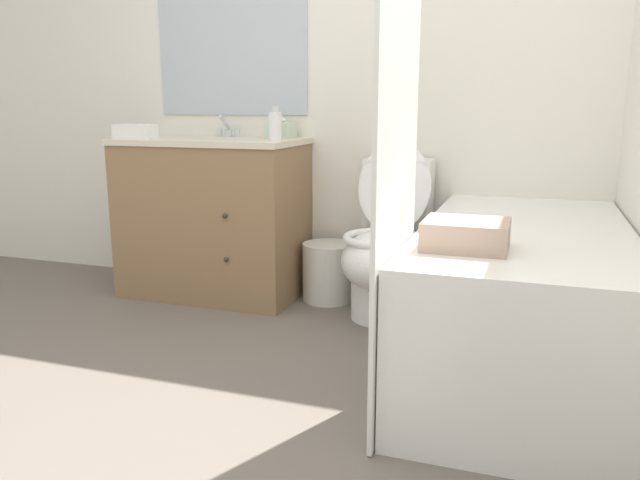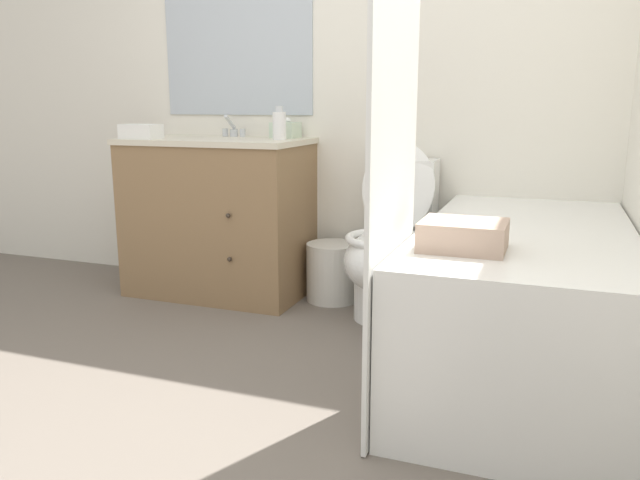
{
  "view_description": "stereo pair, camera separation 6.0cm",
  "coord_description": "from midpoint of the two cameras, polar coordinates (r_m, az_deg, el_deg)",
  "views": [
    {
      "loc": [
        0.88,
        -1.44,
        1.04
      ],
      "look_at": [
        0.1,
        0.82,
        0.51
      ],
      "focal_mm": 35.0,
      "sensor_mm": 36.0,
      "label": 1
    },
    {
      "loc": [
        0.94,
        -1.42,
        1.04
      ],
      "look_at": [
        0.1,
        0.82,
        0.51
      ],
      "focal_mm": 35.0,
      "sensor_mm": 36.0,
      "label": 2
    }
  ],
  "objects": [
    {
      "name": "wastebasket",
      "position": [
        3.35,
        1.66,
        -2.94
      ],
      "size": [
        0.28,
        0.28,
        0.31
      ],
      "color": "silver",
      "rests_on": "ground_plane"
    },
    {
      "name": "soap_dispenser",
      "position": [
        3.24,
        -3.2,
        10.47
      ],
      "size": [
        0.07,
        0.07,
        0.17
      ],
      "color": "white",
      "rests_on": "vanity_cabinet"
    },
    {
      "name": "toilet",
      "position": [
        3.06,
        6.96,
        -1.01
      ],
      "size": [
        0.39,
        0.66,
        0.85
      ],
      "color": "white",
      "rests_on": "ground_plane"
    },
    {
      "name": "ground_plane",
      "position": [
        1.99,
        -10.76,
        -19.33
      ],
      "size": [
        14.0,
        14.0,
        0.0
      ],
      "primitive_type": "plane",
      "color": "#6B6056"
    },
    {
      "name": "wall_back",
      "position": [
        3.41,
        5.07,
        15.88
      ],
      "size": [
        8.0,
        0.06,
        2.5
      ],
      "color": "white",
      "rests_on": "ground_plane"
    },
    {
      "name": "sink_faucet",
      "position": [
        3.59,
        -7.47,
        9.91
      ],
      "size": [
        0.14,
        0.12,
        0.12
      ],
      "color": "silver",
      "rests_on": "vanity_cabinet"
    },
    {
      "name": "vanity_cabinet",
      "position": [
        3.47,
        -8.75,
        2.24
      ],
      "size": [
        0.98,
        0.58,
        0.86
      ],
      "color": "olive",
      "rests_on": "ground_plane"
    },
    {
      "name": "shower_curtain",
      "position": [
        1.97,
        7.74,
        11.47
      ],
      "size": [
        0.02,
        0.58,
        2.01
      ],
      "color": "white",
      "rests_on": "ground_plane"
    },
    {
      "name": "hand_towel_folded",
      "position": [
        3.46,
        -15.58,
        9.54
      ],
      "size": [
        0.2,
        0.13,
        0.08
      ],
      "color": "white",
      "rests_on": "vanity_cabinet"
    },
    {
      "name": "tissue_box",
      "position": [
        3.42,
        -2.66,
        10.04
      ],
      "size": [
        0.13,
        0.14,
        0.11
      ],
      "color": "silver",
      "rests_on": "vanity_cabinet"
    },
    {
      "name": "bath_towel_folded",
      "position": [
        2.06,
        13.79,
        0.43
      ],
      "size": [
        0.27,
        0.23,
        0.09
      ],
      "color": "tan",
      "rests_on": "bathtub"
    },
    {
      "name": "bathtub",
      "position": [
        2.56,
        18.65,
        -5.24
      ],
      "size": [
        0.76,
        1.59,
        0.58
      ],
      "color": "white",
      "rests_on": "ground_plane"
    }
  ]
}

